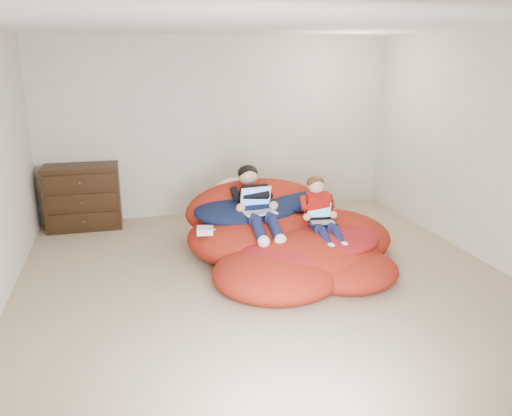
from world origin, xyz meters
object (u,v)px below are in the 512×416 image
(laptop_white, at_px, (258,205))
(older_boy, at_px, (255,201))
(younger_boy, at_px, (321,211))
(laptop_black, at_px, (321,217))
(dresser, at_px, (83,197))
(beanbag_pile, at_px, (286,238))

(laptop_white, bearing_deg, older_boy, 90.00)
(older_boy, distance_m, younger_boy, 0.75)
(laptop_white, bearing_deg, younger_boy, -25.88)
(younger_boy, xyz_separation_m, laptop_black, (0.00, -0.01, -0.07))
(laptop_white, bearing_deg, laptop_black, -26.98)
(dresser, height_order, laptop_white, dresser)
(beanbag_pile, relative_size, laptop_white, 6.24)
(younger_boy, height_order, laptop_black, younger_boy)
(younger_boy, bearing_deg, dresser, 143.05)
(older_boy, distance_m, laptop_black, 0.77)
(younger_boy, bearing_deg, beanbag_pile, 145.45)
(dresser, height_order, older_boy, older_boy)
(beanbag_pile, xyz_separation_m, laptop_black, (0.31, -0.23, 0.29))
(dresser, bearing_deg, laptop_white, -39.94)
(dresser, xyz_separation_m, beanbag_pile, (2.27, -1.73, -0.17))
(laptop_white, height_order, laptop_black, laptop_white)
(laptop_white, relative_size, laptop_black, 1.18)
(dresser, distance_m, beanbag_pile, 2.86)
(older_boy, bearing_deg, younger_boy, -33.83)
(dresser, xyz_separation_m, older_boy, (1.96, -1.53, 0.23))
(dresser, height_order, younger_boy, younger_boy)
(dresser, distance_m, younger_boy, 3.24)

